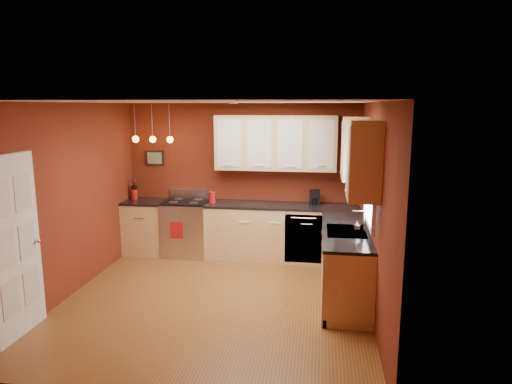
# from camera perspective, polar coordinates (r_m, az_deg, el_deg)

# --- Properties ---
(floor) EXTENTS (4.20, 4.20, 0.00)m
(floor) POSITION_cam_1_polar(r_m,az_deg,el_deg) (6.29, -5.07, -13.28)
(floor) COLOR brown
(floor) RESTS_ON ground
(ceiling) EXTENTS (4.00, 4.20, 0.02)m
(ceiling) POSITION_cam_1_polar(r_m,az_deg,el_deg) (5.74, -5.50, 11.14)
(ceiling) COLOR white
(ceiling) RESTS_ON wall_back
(wall_back) EXTENTS (4.00, 0.02, 2.60)m
(wall_back) POSITION_cam_1_polar(r_m,az_deg,el_deg) (7.90, -1.78, 1.60)
(wall_back) COLOR maroon
(wall_back) RESTS_ON floor
(wall_front) EXTENTS (4.00, 0.02, 2.60)m
(wall_front) POSITION_cam_1_polar(r_m,az_deg,el_deg) (3.94, -12.37, -8.10)
(wall_front) COLOR maroon
(wall_front) RESTS_ON floor
(wall_left) EXTENTS (0.02, 4.20, 2.60)m
(wall_left) POSITION_cam_1_polar(r_m,az_deg,el_deg) (6.63, -22.35, -0.99)
(wall_left) COLOR maroon
(wall_left) RESTS_ON floor
(wall_right) EXTENTS (0.02, 4.20, 2.60)m
(wall_right) POSITION_cam_1_polar(r_m,az_deg,el_deg) (5.76, 14.48, -2.19)
(wall_right) COLOR maroon
(wall_right) RESTS_ON floor
(base_cabinets_back_left) EXTENTS (0.70, 0.60, 0.90)m
(base_cabinets_back_left) POSITION_cam_1_polar(r_m,az_deg,el_deg) (8.24, -13.52, -4.36)
(base_cabinets_back_left) COLOR #E3C17A
(base_cabinets_back_left) RESTS_ON floor
(base_cabinets_back_right) EXTENTS (2.54, 0.60, 0.90)m
(base_cabinets_back_right) POSITION_cam_1_polar(r_m,az_deg,el_deg) (7.70, 3.25, -5.14)
(base_cabinets_back_right) COLOR #E3C17A
(base_cabinets_back_right) RESTS_ON floor
(base_cabinets_right) EXTENTS (0.60, 2.10, 0.90)m
(base_cabinets_right) POSITION_cam_1_polar(r_m,az_deg,el_deg) (6.40, 10.98, -8.66)
(base_cabinets_right) COLOR #E3C17A
(base_cabinets_right) RESTS_ON floor
(counter_back_left) EXTENTS (0.70, 0.62, 0.04)m
(counter_back_left) POSITION_cam_1_polar(r_m,az_deg,el_deg) (8.13, -13.66, -1.17)
(counter_back_left) COLOR black
(counter_back_left) RESTS_ON base_cabinets_back_left
(counter_back_right) EXTENTS (2.54, 0.62, 0.04)m
(counter_back_right) POSITION_cam_1_polar(r_m,az_deg,el_deg) (7.59, 3.29, -1.72)
(counter_back_right) COLOR black
(counter_back_right) RESTS_ON base_cabinets_back_right
(counter_right) EXTENTS (0.62, 2.10, 0.04)m
(counter_right) POSITION_cam_1_polar(r_m,az_deg,el_deg) (6.26, 11.14, -4.60)
(counter_right) COLOR black
(counter_right) RESTS_ON base_cabinets_right
(gas_range) EXTENTS (0.76, 0.64, 1.11)m
(gas_range) POSITION_cam_1_polar(r_m,az_deg,el_deg) (8.00, -8.64, -4.42)
(gas_range) COLOR silver
(gas_range) RESTS_ON floor
(dishwasher_front) EXTENTS (0.60, 0.02, 0.80)m
(dishwasher_front) POSITION_cam_1_polar(r_m,az_deg,el_deg) (7.41, 5.93, -5.83)
(dishwasher_front) COLOR silver
(dishwasher_front) RESTS_ON base_cabinets_back_right
(sink) EXTENTS (0.50, 0.70, 0.33)m
(sink) POSITION_cam_1_polar(r_m,az_deg,el_deg) (6.12, 11.23, -5.01)
(sink) COLOR gray
(sink) RESTS_ON counter_right
(window) EXTENTS (0.06, 1.02, 1.22)m
(window) POSITION_cam_1_polar(r_m,az_deg,el_deg) (5.98, 14.10, 2.09)
(window) COLOR white
(window) RESTS_ON wall_right
(door_left_wall) EXTENTS (0.12, 0.82, 2.05)m
(door_left_wall) POSITION_cam_1_polar(r_m,az_deg,el_deg) (5.70, -27.95, -6.11)
(door_left_wall) COLOR white
(door_left_wall) RESTS_ON floor
(upper_cabinets_back) EXTENTS (2.00, 0.35, 0.90)m
(upper_cabinets_back) POSITION_cam_1_polar(r_m,az_deg,el_deg) (7.57, 2.47, 6.15)
(upper_cabinets_back) COLOR #E3C17A
(upper_cabinets_back) RESTS_ON wall_back
(upper_cabinets_right) EXTENTS (0.35, 1.95, 0.90)m
(upper_cabinets_right) POSITION_cam_1_polar(r_m,az_deg,el_deg) (5.96, 12.76, 4.65)
(upper_cabinets_right) COLOR #E3C17A
(upper_cabinets_right) RESTS_ON wall_right
(wall_picture) EXTENTS (0.32, 0.03, 0.26)m
(wall_picture) POSITION_cam_1_polar(r_m,az_deg,el_deg) (8.24, -12.52, 4.18)
(wall_picture) COLOR black
(wall_picture) RESTS_ON wall_back
(pendant_lights) EXTENTS (0.71, 0.11, 0.66)m
(pendant_lights) POSITION_cam_1_polar(r_m,az_deg,el_deg) (7.87, -12.78, 6.49)
(pendant_lights) COLOR gray
(pendant_lights) RESTS_ON ceiling
(red_canister) EXTENTS (0.13, 0.13, 0.19)m
(red_canister) POSITION_cam_1_polar(r_m,az_deg,el_deg) (7.71, -5.50, -0.67)
(red_canister) COLOR #AB1215
(red_canister) RESTS_ON counter_back_right
(red_vase) EXTENTS (0.11, 0.11, 0.17)m
(red_vase) POSITION_cam_1_polar(r_m,az_deg,el_deg) (8.28, -14.97, -0.26)
(red_vase) COLOR #AB1215
(red_vase) RESTS_ON counter_back_left
(flowers) EXTENTS (0.13, 0.13, 0.20)m
(flowers) POSITION_cam_1_polar(r_m,az_deg,el_deg) (8.25, -15.02, 0.88)
(flowers) COLOR #AB1215
(flowers) RESTS_ON red_vase
(coffee_maker) EXTENTS (0.18, 0.17, 0.24)m
(coffee_maker) POSITION_cam_1_polar(r_m,az_deg,el_deg) (7.64, 7.34, -0.72)
(coffee_maker) COLOR black
(coffee_maker) RESTS_ON counter_back_right
(soap_pump) EXTENTS (0.09, 0.09, 0.17)m
(soap_pump) POSITION_cam_1_polar(r_m,az_deg,el_deg) (6.00, 12.46, -4.30)
(soap_pump) COLOR silver
(soap_pump) RESTS_ON counter_right
(dish_towel) EXTENTS (0.21, 0.01, 0.28)m
(dish_towel) POSITION_cam_1_polar(r_m,az_deg,el_deg) (7.71, -9.91, -4.74)
(dish_towel) COLOR #AB1215
(dish_towel) RESTS_ON gas_range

